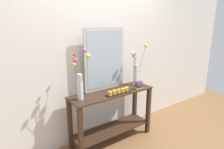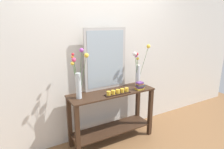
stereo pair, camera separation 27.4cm
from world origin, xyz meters
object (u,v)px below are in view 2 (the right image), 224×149
(mirror_leaning, at_px, (106,59))
(vase_right, at_px, (138,69))
(candle_tray, at_px, (118,92))
(console_table, at_px, (112,112))
(tall_vase_left, at_px, (79,78))
(book_stack, at_px, (140,86))

(mirror_leaning, height_order, vase_right, mirror_leaning)
(mirror_leaning, bearing_deg, candle_tray, -83.05)
(mirror_leaning, relative_size, vase_right, 1.38)
(console_table, bearing_deg, mirror_leaning, 93.51)
(mirror_leaning, bearing_deg, tall_vase_left, -160.78)
(console_table, distance_m, vase_right, 0.77)
(tall_vase_left, bearing_deg, vase_right, 2.67)
(console_table, height_order, vase_right, vase_right)
(vase_right, bearing_deg, tall_vase_left, -177.33)
(mirror_leaning, bearing_deg, book_stack, -35.49)
(console_table, bearing_deg, vase_right, 5.23)
(mirror_leaning, relative_size, candle_tray, 2.32)
(console_table, xyz_separation_m, mirror_leaning, (-0.01, 0.17, 0.77))
(console_table, distance_m, book_stack, 0.57)
(book_stack, bearing_deg, mirror_leaning, 144.51)
(mirror_leaning, height_order, tall_vase_left, mirror_leaning)
(tall_vase_left, xyz_separation_m, book_stack, (0.91, -0.13, -0.22))
(mirror_leaning, height_order, candle_tray, mirror_leaning)
(candle_tray, height_order, book_stack, book_stack)
(book_stack, bearing_deg, tall_vase_left, 172.01)
(tall_vase_left, height_order, candle_tray, tall_vase_left)
(tall_vase_left, relative_size, book_stack, 5.14)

